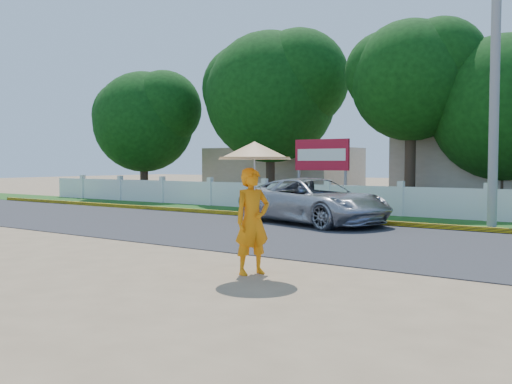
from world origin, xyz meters
TOP-DOWN VIEW (x-y plane):
  - ground at (0.00, 0.00)m, footprint 120.00×120.00m
  - road at (0.00, 4.50)m, footprint 60.00×7.00m
  - grass_verge at (0.00, 9.75)m, footprint 60.00×3.50m
  - curb at (0.00, 8.05)m, footprint 40.00×0.18m
  - fence at (0.00, 11.20)m, footprint 40.00×0.10m
  - building_far at (-10.00, 19.00)m, footprint 8.00×5.00m
  - utility_pole at (3.58, 9.26)m, footprint 0.28×0.28m
  - vehicle at (-1.43, 7.27)m, footprint 5.81×3.86m
  - monk_with_parasol at (1.76, -0.59)m, footprint 1.29×1.29m
  - billboard at (-3.87, 12.30)m, footprint 2.50×0.13m

SIDE VIEW (x-z plane):
  - ground at x=0.00m, z-range 0.00..0.00m
  - road at x=0.00m, z-range 0.00..0.02m
  - grass_verge at x=0.00m, z-range 0.00..0.03m
  - curb at x=0.00m, z-range 0.00..0.16m
  - fence at x=0.00m, z-range 0.00..1.10m
  - vehicle at x=-1.43m, z-range 0.00..1.48m
  - building_far at x=-10.00m, z-range 0.00..2.80m
  - monk_with_parasol at x=1.76m, z-range 0.36..2.71m
  - billboard at x=-3.87m, z-range 0.67..3.62m
  - utility_pole at x=3.58m, z-range 0.00..8.67m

